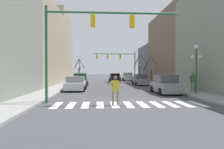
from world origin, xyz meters
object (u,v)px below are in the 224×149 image
car_driving_away_lane (141,80)px  street_tree_left_near (150,71)px  car_at_intersection (115,78)px  traffic_signal_far (119,59)px  street_tree_right_far (140,68)px  car_driving_toward_lane (165,85)px  car_parked_right_mid (81,80)px  car_parked_left_mid (128,77)px  street_lamp_right_corner (196,59)px  street_tree_left_mid (79,70)px  traffic_signal_near (87,31)px  pedestrian_near_right_corner (115,88)px  car_parked_left_far (76,84)px  pedestrian_waiting_at_curb (193,80)px

car_driving_away_lane → street_tree_left_near: 4.74m
car_at_intersection → street_tree_left_near: size_ratio=1.05×
traffic_signal_far → street_tree_right_far: 5.26m
car_driving_toward_lane → street_tree_right_far: size_ratio=0.80×
car_parked_right_mid → car_driving_toward_lane: bearing=-140.9°
car_parked_left_mid → street_tree_left_near: 10.76m
car_parked_left_mid → street_tree_right_far: size_ratio=0.70×
street_lamp_right_corner → car_at_intersection: size_ratio=0.89×
traffic_signal_far → street_tree_left_mid: 11.74m
car_driving_toward_lane → street_lamp_right_corner: bearing=-116.9°
traffic_signal_near → street_tree_left_mid: bearing=95.8°
car_parked_right_mid → traffic_signal_far: bearing=-29.1°
pedestrian_near_right_corner → car_parked_right_mid: bearing=-98.3°
car_parked_left_far → pedestrian_near_right_corner: bearing=-161.2°
car_parked_left_far → street_tree_right_far: size_ratio=0.80×
car_parked_left_mid → street_tree_left_near: (2.45, -10.40, 1.25)m
traffic_signal_near → pedestrian_waiting_at_curb: 12.21m
car_parked_left_mid → pedestrian_near_right_corner: 33.45m
car_parked_right_mid → street_tree_left_mid: 19.83m
traffic_signal_near → pedestrian_near_right_corner: size_ratio=4.87×
traffic_signal_near → street_tree_left_near: size_ratio=1.94×
street_lamp_right_corner → car_parked_left_mid: street_lamp_right_corner is taller
street_tree_right_far → traffic_signal_far: bearing=-157.3°
traffic_signal_near → street_tree_right_far: traffic_signal_near is taller
street_lamp_right_corner → car_parked_right_mid: 16.72m
pedestrian_waiting_at_curb → street_tree_left_near: bearing=-92.4°
traffic_signal_far → car_driving_away_lane: (2.30, -10.59, -3.67)m
car_at_intersection → street_tree_right_far: size_ratio=0.80×
traffic_signal_far → car_parked_right_mid: traffic_signal_far is taller
traffic_signal_far → car_driving_toward_lane: (2.31, -22.67, -3.62)m
pedestrian_near_right_corner → street_tree_right_far: 32.25m
traffic_signal_far → street_tree_left_near: bearing=-54.9°
traffic_signal_far → car_driving_away_lane: bearing=-77.7°
traffic_signal_near → car_at_intersection: (3.82, 25.97, -3.98)m
car_parked_left_far → car_parked_right_mid: size_ratio=1.13×
car_driving_away_lane → street_tree_left_mid: 21.46m
traffic_signal_near → traffic_signal_far: bearing=80.4°
traffic_signal_far → street_lamp_right_corner: (4.72, -23.90, -1.25)m
car_parked_left_mid → car_driving_toward_lane: bearing=-179.9°
car_at_intersection → street_tree_right_far: street_tree_right_far is taller
street_tree_left_mid → pedestrian_waiting_at_curb: bearing=-65.6°
car_parked_left_far → street_tree_right_far: (11.08, 20.99, 2.07)m
traffic_signal_near → street_tree_right_far: size_ratio=1.48×
car_driving_toward_lane → car_parked_left_mid: size_ratio=1.14×
car_driving_toward_lane → street_tree_right_far: bearing=-5.4°
traffic_signal_near → car_parked_left_far: size_ratio=1.85×
traffic_signal_far → pedestrian_waiting_at_curb: (5.20, -22.16, -3.21)m
car_at_intersection → pedestrian_near_right_corner: bearing=175.8°
street_lamp_right_corner → car_driving_toward_lane: street_lamp_right_corner is taller
car_at_intersection → car_driving_toward_lane: car_driving_toward_lane is taller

